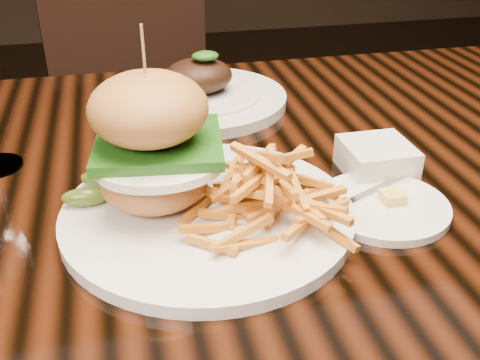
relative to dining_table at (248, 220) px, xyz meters
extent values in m
cube|color=black|center=(0.00, 0.00, 0.06)|extent=(1.60, 0.90, 0.04)
cylinder|color=silver|center=(-0.07, -0.10, 0.08)|extent=(0.33, 0.33, 0.01)
ellipsoid|color=#AA6437|center=(-0.13, -0.07, 0.12)|extent=(0.12, 0.12, 0.05)
ellipsoid|color=white|center=(-0.12, -0.10, 0.15)|extent=(0.14, 0.11, 0.01)
ellipsoid|color=orange|center=(-0.10, -0.12, 0.16)|extent=(0.03, 0.03, 0.01)
cube|color=#2B6419|center=(-0.13, -0.07, 0.16)|extent=(0.15, 0.14, 0.01)
ellipsoid|color=#985F2A|center=(-0.13, -0.07, 0.21)|extent=(0.13, 0.13, 0.08)
cylinder|color=#A7834E|center=(-0.13, -0.07, 0.24)|extent=(0.00, 0.00, 0.10)
ellipsoid|color=#384813|center=(-0.21, -0.06, 0.10)|extent=(0.05, 0.03, 0.02)
ellipsoid|color=#384813|center=(-0.19, -0.03, 0.10)|extent=(0.06, 0.05, 0.02)
cylinder|color=silver|center=(0.13, -0.13, 0.08)|extent=(0.15, 0.15, 0.01)
cube|color=#E3CB4A|center=(0.14, -0.13, 0.09)|extent=(0.03, 0.03, 0.01)
cube|color=silver|center=(0.12, -0.11, 0.09)|extent=(0.12, 0.07, 0.00)
cube|color=silver|center=(0.16, -0.04, 0.10)|extent=(0.09, 0.09, 0.04)
cylinder|color=silver|center=(-0.02, 0.25, 0.09)|extent=(0.29, 0.29, 0.02)
cylinder|color=silver|center=(-0.02, 0.25, 0.09)|extent=(0.21, 0.21, 0.02)
ellipsoid|color=black|center=(-0.02, 0.25, 0.13)|extent=(0.11, 0.09, 0.06)
ellipsoid|color=#2B6419|center=(-0.01, 0.24, 0.16)|extent=(0.04, 0.03, 0.02)
cube|color=black|center=(-0.08, 0.80, -0.22)|extent=(0.52, 0.52, 0.06)
cube|color=black|center=(-0.11, 1.01, 0.03)|extent=(0.46, 0.12, 0.50)
cylinder|color=black|center=(-0.24, 0.58, -0.45)|extent=(0.04, 0.04, 0.45)
cylinder|color=black|center=(0.13, 0.64, -0.45)|extent=(0.04, 0.04, 0.45)
cylinder|color=black|center=(-0.30, 0.96, -0.45)|extent=(0.04, 0.04, 0.45)
cylinder|color=black|center=(0.08, 1.02, -0.45)|extent=(0.04, 0.04, 0.45)
camera|label=1|loc=(-0.16, -0.63, 0.43)|focal=42.00mm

